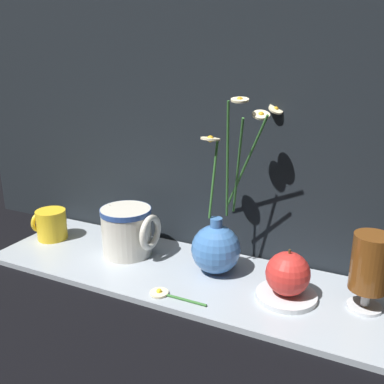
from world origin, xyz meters
TOP-DOWN VIEW (x-y plane):
  - ground_plane at (0.00, 0.00)m, footprint 6.00×6.00m
  - shelf at (0.00, 0.00)m, footprint 0.88×0.27m
  - backdrop_wall at (0.00, 0.15)m, footprint 1.38×0.02m
  - vase_with_flowers at (0.06, 0.03)m, footprint 0.16×0.18m
  - yellow_mug at (-0.38, 0.01)m, footprint 0.08×0.07m
  - ceramic_pitcher at (-0.16, 0.02)m, footprint 0.14×0.12m
  - tea_glass at (0.36, 0.02)m, footprint 0.07×0.07m
  - saucer_plate at (0.22, -0.01)m, footprint 0.12×0.12m
  - orange_fruit at (0.22, -0.01)m, footprint 0.08×0.08m
  - loose_daisy at (0.01, -0.10)m, footprint 0.12×0.04m

SIDE VIEW (x-z plane):
  - ground_plane at x=0.00m, z-range 0.00..0.00m
  - shelf at x=0.00m, z-range 0.00..0.01m
  - loose_daisy at x=0.01m, z-range 0.01..0.02m
  - saucer_plate at x=0.22m, z-range 0.01..0.02m
  - yellow_mug at x=-0.38m, z-range 0.01..0.09m
  - orange_fruit at x=0.22m, z-range 0.02..0.11m
  - ceramic_pitcher at x=-0.16m, z-range 0.01..0.13m
  - vase_with_flowers at x=0.06m, z-range -0.11..0.26m
  - tea_glass at x=0.36m, z-range 0.03..0.17m
  - backdrop_wall at x=0.00m, z-range 0.00..1.10m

